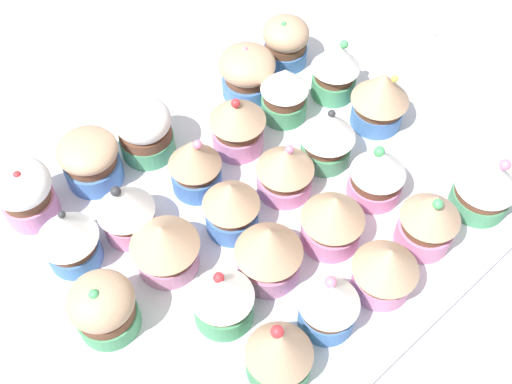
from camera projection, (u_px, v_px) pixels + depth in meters
The scene contains 29 objects.
ground_plane at pixel (256, 222), 67.55cm from camera, with size 180.00×180.00×3.00cm, color #9E9EA3.
baking_tray at pixel (256, 212), 65.84cm from camera, with size 48.76×41.58×1.20cm.
cupcake_1 at pixel (279, 352), 52.18cm from camera, with size 5.96×5.96×7.76cm.
cupcake_2 at pixel (329, 304), 55.02cm from camera, with size 5.58×5.58×7.20cm.
cupcake_3 at pixel (386, 268), 57.11cm from camera, with size 6.31×6.31×6.78cm.
cupcake_4 at pixel (429, 219), 59.81cm from camera, with size 5.92×5.92×8.05cm.
cupcake_5 at pixel (487, 185), 62.63cm from camera, with size 6.30×6.30×7.56cm.
cupcake_6 at pixel (223, 298), 55.45cm from camera, with size 5.84×5.84×7.11cm.
cupcake_7 at pixel (269, 251), 57.66cm from camera, with size 6.54×6.54×7.77cm.
cupcake_8 at pixel (333, 219), 60.18cm from camera, with size 6.35×6.35×7.16cm.
cupcake_9 at pixel (378, 173), 63.77cm from camera, with size 5.81×5.81×7.18cm.
cupcake_10 at pixel (104, 307), 54.99cm from camera, with size 6.03×6.03×7.03cm.
cupcake_11 at pixel (165, 245), 58.66cm from camera, with size 6.79×6.79×6.63cm.
cupcake_12 at pixel (231, 205), 61.15cm from camera, with size 5.80×5.80×7.10cm.
cupcake_13 at pixel (285, 169), 64.34cm from camera, with size 6.15×6.15×6.67cm.
cupcake_14 at pixel (325, 134), 66.34cm from camera, with size 6.09×6.09×7.64cm.
cupcake_15 at pixel (383, 100), 69.24cm from camera, with size 6.60×6.60×7.72cm.
cupcake_16 at pixel (67, 236), 58.57cm from camera, with size 5.94×5.94×7.91cm.
cupcake_17 at pixel (125, 209), 60.54cm from camera, with size 5.84×5.84×7.81cm.
cupcake_18 at pixel (195, 164), 64.04cm from camera, with size 5.61×5.61×7.74cm.
cupcake_19 at pixel (237, 122), 67.26cm from camera, with size 6.31×6.31×7.87cm.
cupcake_20 at pixel (284, 92), 70.36cm from camera, with size 5.52×5.52×7.13cm.
cupcake_21 at pixel (335, 68), 72.10cm from camera, with size 5.74×5.74×8.03cm.
cupcake_22 at pixel (24, 192), 61.94cm from camera, with size 6.19×6.19×7.46cm.
cupcake_23 at pixel (90, 159), 65.18cm from camera, with size 6.40×6.40×6.23cm.
cupcake_24 at pixel (145, 129), 67.09cm from camera, with size 6.16×6.16×7.20cm.
cupcake_25 at pixel (247, 72), 72.82cm from camera, with size 6.70×6.70×6.58cm.
cupcake_26 at pixel (286, 41), 76.09cm from camera, with size 5.75×5.75×6.59cm.
napkin at pixel (370, 19), 85.03cm from camera, with size 14.12×11.87×0.60cm, color white.
Camera 1 is at (-24.45, -27.58, 55.20)cm, focal length 43.30 mm.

